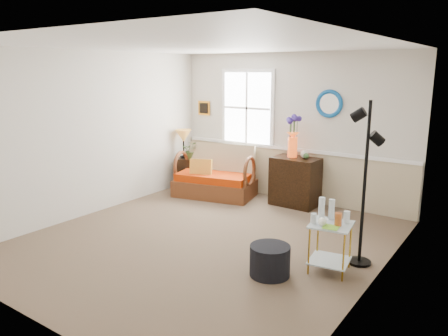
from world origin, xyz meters
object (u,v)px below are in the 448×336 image
Objects in this scene: loveseat at (215,172)px; cabinet at (295,182)px; ottoman at (270,261)px; lamp_stand at (186,173)px; side_table at (330,248)px; floor_lamp at (365,185)px.

loveseat reaches higher than cabinet.
ottoman is (0.95, -2.59, -0.24)m from cabinet.
loveseat is at bearing -165.31° from cabinet.
loveseat reaches higher than ottoman.
loveseat is at bearing -10.62° from lamp_stand.
side_table is at bearing -43.54° from loveseat.
side_table is (1.47, -2.10, -0.13)m from cabinet.
cabinet reaches higher than ottoman.
loveseat is 3.09× the size of ottoman.
floor_lamp is at bearing -20.50° from lamp_stand.
floor_lamp is (0.22, 0.41, 0.69)m from side_table.
side_table reaches higher than ottoman.
loveseat is 1.51m from cabinet.
lamp_stand is at bearing -173.93° from cabinet.
lamp_stand is 2.31m from cabinet.
cabinet is at bearing 0.64° from loveseat.
lamp_stand is 4.04m from ottoman.
loveseat is 1.71× the size of cabinet.
cabinet is at bearing 127.20° from floor_lamp.
cabinet is at bearing 4.79° from lamp_stand.
cabinet is 0.42× the size of floor_lamp.
loveseat is 0.73× the size of floor_lamp.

